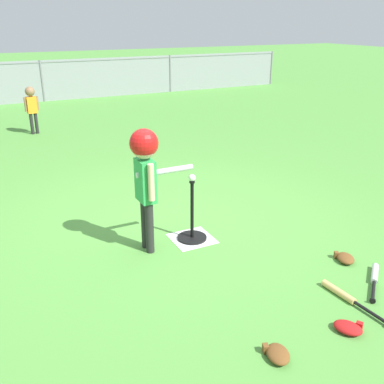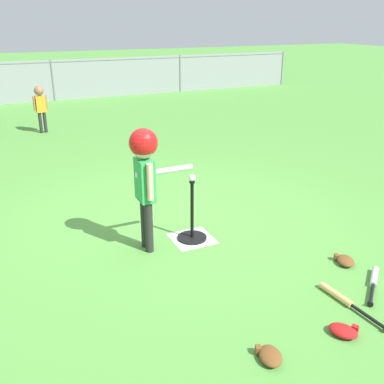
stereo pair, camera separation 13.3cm
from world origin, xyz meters
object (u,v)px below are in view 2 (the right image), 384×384
(glove_near_bats, at_px, (345,261))
(glove_tossed_aside, at_px, (344,331))
(baseball_on_tee, at_px, (192,178))
(spare_bat_wood, at_px, (343,299))
(spare_bat_silver, at_px, (374,280))
(glove_by_plate, at_px, (270,356))
(batting_tee, at_px, (192,230))
(fielder_deep_center, at_px, (40,103))
(batter_child, at_px, (145,165))

(glove_near_bats, xyz_separation_m, glove_tossed_aside, (-0.75, -0.79, 0.00))
(baseball_on_tee, distance_m, spare_bat_wood, 1.85)
(spare_bat_silver, distance_m, glove_by_plate, 1.46)
(spare_bat_silver, bearing_deg, batting_tee, 127.47)
(batting_tee, bearing_deg, spare_bat_wood, -66.87)
(fielder_deep_center, bearing_deg, baseball_on_tee, -81.77)
(spare_bat_wood, bearing_deg, glove_near_bats, 45.32)
(batter_child, xyz_separation_m, glove_tossed_aside, (0.89, -1.90, -0.88))
(batter_child, relative_size, spare_bat_silver, 2.50)
(batter_child, height_order, spare_bat_silver, batter_child)
(glove_by_plate, height_order, glove_tossed_aside, same)
(spare_bat_silver, distance_m, spare_bat_wood, 0.47)
(baseball_on_tee, relative_size, fielder_deep_center, 0.08)
(batter_child, bearing_deg, batting_tee, 0.04)
(baseball_on_tee, distance_m, glove_by_plate, 2.02)
(spare_bat_silver, relative_size, glove_near_bats, 1.90)
(fielder_deep_center, bearing_deg, glove_near_bats, -73.85)
(batting_tee, relative_size, spare_bat_silver, 1.31)
(baseball_on_tee, relative_size, spare_bat_silver, 0.14)
(fielder_deep_center, relative_size, spare_bat_silver, 1.89)
(baseball_on_tee, bearing_deg, spare_bat_wood, -66.87)
(baseball_on_tee, relative_size, batter_child, 0.06)
(fielder_deep_center, distance_m, spare_bat_wood, 7.41)
(baseball_on_tee, relative_size, glove_by_plate, 0.28)
(fielder_deep_center, height_order, glove_tossed_aside, fielder_deep_center)
(glove_by_plate, bearing_deg, spare_bat_wood, 17.93)
(fielder_deep_center, xyz_separation_m, glove_tossed_aside, (1.21, -7.56, -0.59))
(glove_near_bats, bearing_deg, batting_tee, 135.83)
(spare_bat_silver, height_order, spare_bat_wood, same)
(fielder_deep_center, height_order, glove_near_bats, fielder_deep_center)
(batter_child, bearing_deg, spare_bat_wood, -53.23)
(glove_by_plate, relative_size, glove_near_bats, 0.97)
(spare_bat_wood, relative_size, glove_tossed_aside, 2.59)
(spare_bat_wood, bearing_deg, spare_bat_silver, 12.15)
(batting_tee, height_order, baseball_on_tee, baseball_on_tee)
(glove_near_bats, bearing_deg, spare_bat_wood, -134.68)
(fielder_deep_center, bearing_deg, batting_tee, -81.77)
(fielder_deep_center, relative_size, glove_by_plate, 3.70)
(batting_tee, bearing_deg, glove_near_bats, -44.17)
(glove_near_bats, bearing_deg, spare_bat_silver, -90.94)
(batting_tee, xyz_separation_m, glove_by_plate, (-0.27, -1.89, -0.07))
(spare_bat_wood, relative_size, glove_by_plate, 2.68)
(spare_bat_silver, relative_size, glove_tossed_aside, 1.90)
(batter_child, height_order, glove_near_bats, batter_child)
(fielder_deep_center, bearing_deg, glove_by_plate, -85.85)
(spare_bat_silver, xyz_separation_m, glove_tossed_aside, (-0.75, -0.42, 0.01))
(spare_bat_wood, bearing_deg, batter_child, 126.77)
(spare_bat_wood, height_order, glove_near_bats, glove_near_bats)
(glove_tossed_aside, bearing_deg, baseball_on_tee, 101.54)
(batter_child, bearing_deg, baseball_on_tee, 0.04)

